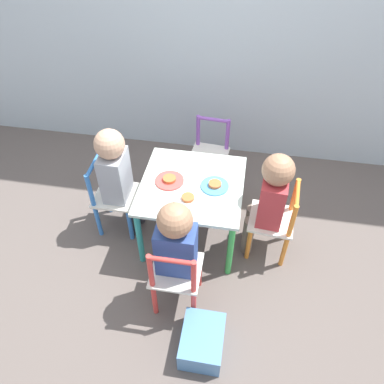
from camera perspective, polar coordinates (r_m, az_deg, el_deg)
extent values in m
plane|color=#5B514C|center=(2.52, 0.00, -6.20)|extent=(6.00, 6.00, 0.00)
cube|color=silver|center=(2.19, 0.00, 1.07)|extent=(0.60, 0.60, 0.02)
cylinder|color=teal|center=(2.23, -7.97, -6.98)|extent=(0.04, 0.04, 0.43)
cylinder|color=green|center=(2.17, 5.83, -8.87)|extent=(0.04, 0.04, 0.43)
cylinder|color=#E5599E|center=(2.58, -4.84, 2.13)|extent=(0.04, 0.04, 0.43)
cylinder|color=yellow|center=(2.53, 6.99, 0.76)|extent=(0.04, 0.04, 0.43)
cube|color=silver|center=(2.41, -11.53, -0.50)|extent=(0.26, 0.26, 0.02)
cylinder|color=#387AD1|center=(2.42, -9.42, -4.91)|extent=(0.03, 0.03, 0.27)
cylinder|color=#387AD1|center=(2.55, -8.13, -1.36)|extent=(0.03, 0.03, 0.27)
cylinder|color=#387AD1|center=(2.48, -14.12, -4.24)|extent=(0.03, 0.03, 0.27)
cylinder|color=#387AD1|center=(2.61, -12.60, -0.81)|extent=(0.03, 0.03, 0.27)
cylinder|color=#387AD1|center=(2.30, -15.23, 0.08)|extent=(0.03, 0.03, 0.26)
cylinder|color=#387AD1|center=(2.44, -13.54, 3.52)|extent=(0.03, 0.03, 0.26)
cylinder|color=#387AD1|center=(2.29, -14.86, 3.98)|extent=(0.03, 0.21, 0.02)
cube|color=silver|center=(2.01, -2.31, -11.84)|extent=(0.26, 0.26, 0.02)
cylinder|color=#DB3D38|center=(2.17, 1.15, -12.00)|extent=(0.03, 0.03, 0.27)
cylinder|color=#DB3D38|center=(2.20, -4.43, -11.23)|extent=(0.03, 0.03, 0.27)
cylinder|color=#DB3D38|center=(2.06, 0.24, -16.85)|extent=(0.03, 0.03, 0.27)
cylinder|color=#DB3D38|center=(2.09, -5.73, -15.94)|extent=(0.03, 0.03, 0.27)
cylinder|color=#DB3D38|center=(1.84, 0.27, -12.93)|extent=(0.03, 0.03, 0.26)
cylinder|color=#DB3D38|center=(1.87, -6.31, -11.97)|extent=(0.03, 0.03, 0.26)
cylinder|color=#DB3D38|center=(1.76, -3.20, -10.40)|extent=(0.21, 0.03, 0.02)
cube|color=silver|center=(2.28, 12.02, -4.04)|extent=(0.28, 0.28, 0.02)
cylinder|color=orange|center=(2.45, 9.34, -4.00)|extent=(0.03, 0.03, 0.27)
cylinder|color=orange|center=(2.31, 8.62, -7.82)|extent=(0.03, 0.03, 0.27)
cylinder|color=orange|center=(2.46, 14.22, -4.86)|extent=(0.03, 0.03, 0.27)
cylinder|color=orange|center=(2.32, 13.84, -8.72)|extent=(0.03, 0.03, 0.27)
cylinder|color=orange|center=(2.27, 15.36, -0.54)|extent=(0.03, 0.03, 0.26)
cylinder|color=orange|center=(2.12, 15.03, -4.46)|extent=(0.03, 0.03, 0.26)
cylinder|color=orange|center=(2.12, 15.77, -0.29)|extent=(0.04, 0.21, 0.02)
cube|color=silver|center=(2.66, 2.60, 5.52)|extent=(0.28, 0.28, 0.02)
cylinder|color=#8E51BC|center=(2.69, -0.19, 2.16)|extent=(0.03, 0.03, 0.27)
cylinder|color=#8E51BC|center=(2.66, 4.24, 1.40)|extent=(0.03, 0.03, 0.27)
cylinder|color=#8E51BC|center=(2.85, 0.87, 4.94)|extent=(0.03, 0.03, 0.27)
cylinder|color=#8E51BC|center=(2.82, 5.08, 4.25)|extent=(0.03, 0.03, 0.27)
cylinder|color=#8E51BC|center=(2.69, 0.93, 9.24)|extent=(0.03, 0.03, 0.26)
cylinder|color=#8E51BC|center=(2.66, 5.43, 8.56)|extent=(0.03, 0.03, 0.26)
cylinder|color=#8E51BC|center=(2.61, 3.27, 10.97)|extent=(0.21, 0.04, 0.02)
cylinder|color=#38383D|center=(2.44, -8.77, -3.86)|extent=(0.07, 0.07, 0.28)
cylinder|color=#38383D|center=(2.51, -8.16, -2.18)|extent=(0.07, 0.07, 0.28)
cube|color=#999EA8|center=(2.29, -11.64, 2.41)|extent=(0.14, 0.20, 0.32)
sphere|color=tan|center=(2.15, -12.53, 7.05)|extent=(0.17, 0.17, 0.17)
cylinder|color=#38383D|center=(2.18, -0.28, -11.40)|extent=(0.07, 0.07, 0.28)
cylinder|color=#38383D|center=(2.19, -2.91, -11.03)|extent=(0.07, 0.07, 0.28)
cube|color=#2D478E|center=(1.89, -2.32, -8.75)|extent=(0.20, 0.14, 0.29)
sphere|color=#A37556|center=(1.72, -2.53, -4.37)|extent=(0.17, 0.17, 0.17)
cylinder|color=#7A6B5B|center=(2.41, 8.85, -4.79)|extent=(0.07, 0.07, 0.28)
cylinder|color=#7A6B5B|center=(2.34, 8.50, -6.59)|extent=(0.07, 0.07, 0.28)
cube|color=#B23338|center=(2.16, 12.10, -1.18)|extent=(0.16, 0.21, 0.30)
sphere|color=#A37556|center=(2.01, 13.04, 3.29)|extent=(0.18, 0.18, 0.18)
cylinder|color=#E54C47|center=(2.21, -3.45, 1.75)|extent=(0.17, 0.17, 0.01)
cylinder|color=#CC6633|center=(2.20, -3.46, 2.02)|extent=(0.08, 0.08, 0.02)
cylinder|color=white|center=(2.09, -0.62, -1.13)|extent=(0.16, 0.16, 0.01)
cylinder|color=#CC6633|center=(2.08, -0.62, -0.86)|extent=(0.07, 0.07, 0.02)
cylinder|color=#4C9EE0|center=(2.17, 3.50, 0.94)|extent=(0.16, 0.16, 0.01)
cylinder|color=#CC6633|center=(2.16, 3.51, 1.21)|extent=(0.07, 0.07, 0.02)
cube|color=#4C7FB7|center=(2.05, 1.58, -21.75)|extent=(0.21, 0.27, 0.14)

